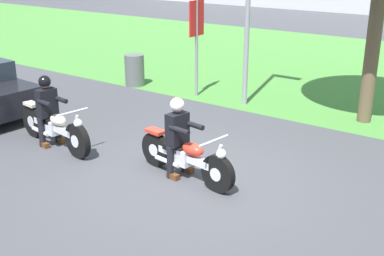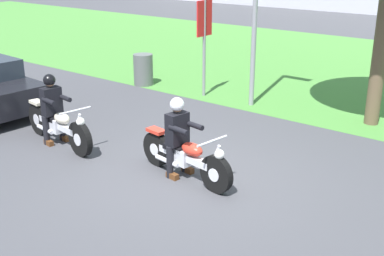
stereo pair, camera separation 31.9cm
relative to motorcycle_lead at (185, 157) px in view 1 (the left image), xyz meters
name	(u,v)px [view 1 (the left image)]	position (x,y,z in m)	size (l,w,h in m)	color
ground	(187,177)	(0.01, 0.03, -0.39)	(120.00, 120.00, 0.00)	#424247
grass_verge	(366,71)	(0.01, 9.83, -0.38)	(60.00, 12.00, 0.01)	#478438
motorcycle_lead	(185,157)	(0.00, 0.00, 0.00)	(2.11, 0.66, 0.87)	black
rider_lead	(178,131)	(-0.17, 0.03, 0.43)	(0.59, 0.51, 1.40)	black
motorcycle_follow	(54,127)	(-2.96, -0.36, 0.02)	(2.29, 0.67, 0.90)	black
rider_follow	(48,105)	(-3.12, -0.33, 0.44)	(0.59, 0.51, 1.42)	black
trash_can	(135,70)	(-4.85, 4.10, 0.06)	(0.56, 0.56, 0.89)	#595E5B
sign_banner	(197,31)	(-2.80, 4.27, 1.33)	(0.08, 0.60, 2.60)	gray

